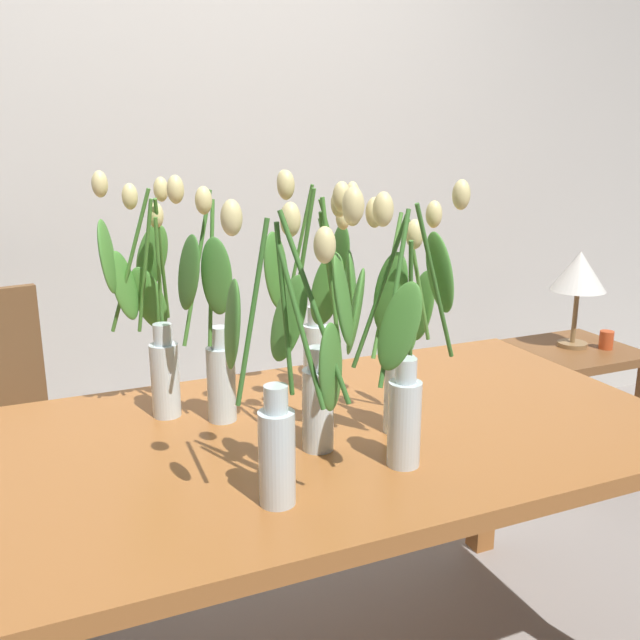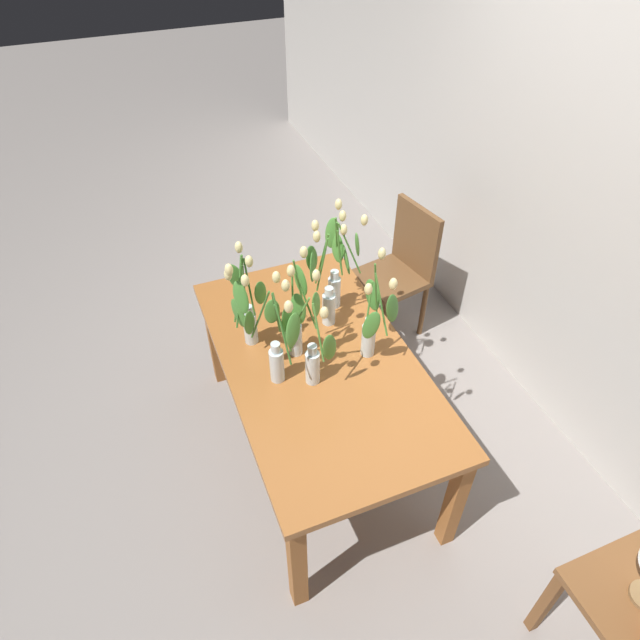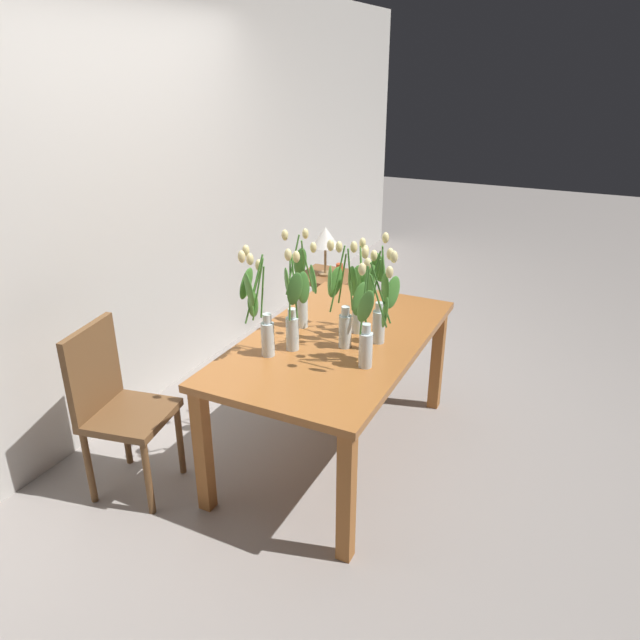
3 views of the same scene
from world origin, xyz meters
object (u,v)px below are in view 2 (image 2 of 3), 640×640
tulip_vase_3 (299,319)px  side_table (630,613)px  tulip_vase_5 (339,266)px  dining_chair (401,265)px  tulip_vase_1 (324,292)px  tulip_vase_0 (373,324)px  tulip_vase_2 (311,354)px  tulip_vase_6 (246,308)px  dining_table (318,371)px  tulip_vase_4 (277,342)px

tulip_vase_3 → side_table: (1.51, 0.80, -0.53)m
tulip_vase_5 → dining_chair: bearing=123.1°
tulip_vase_1 → side_table: (1.68, 0.60, -0.51)m
tulip_vase_0 → tulip_vase_2: 0.34m
tulip_vase_5 → tulip_vase_6: (0.14, -0.54, -0.00)m
tulip_vase_5 → tulip_vase_0: bearing=-1.6°
tulip_vase_2 → dining_chair: bearing=132.6°
dining_table → tulip_vase_5: 0.56m
dining_chair → tulip_vase_3: bearing=-53.7°
tulip_vase_4 → side_table: tulip_vase_4 is taller
tulip_vase_1 → tulip_vase_5: bearing=131.7°
tulip_vase_2 → side_table: bearing=31.7°
tulip_vase_6 → side_table: 2.02m
tulip_vase_4 → tulip_vase_6: (-0.27, -0.06, 0.00)m
dining_table → tulip_vase_0: 0.39m
tulip_vase_5 → side_table: (1.80, 0.47, -0.55)m
tulip_vase_6 → tulip_vase_3: bearing=54.5°
tulip_vase_3 → tulip_vase_6: bearing=-125.5°
tulip_vase_3 → tulip_vase_6: tulip_vase_3 is taller
tulip_vase_4 → tulip_vase_5: tulip_vase_5 is taller
dining_chair → side_table: size_ratio=1.69×
dining_table → tulip_vase_4: (0.04, -0.22, 0.33)m
tulip_vase_0 → dining_chair: size_ratio=0.62×
tulip_vase_2 → tulip_vase_5: (-0.49, 0.34, 0.06)m
dining_table → tulip_vase_6: bearing=-128.8°
tulip_vase_4 → dining_chair: 1.46m
tulip_vase_5 → dining_table: bearing=-35.6°
tulip_vase_0 → tulip_vase_1: tulip_vase_1 is taller
tulip_vase_0 → tulip_vase_5: size_ratio=0.99×
dining_table → tulip_vase_6: size_ratio=2.76×
tulip_vase_3 → side_table: tulip_vase_3 is taller
dining_table → tulip_vase_3: size_ratio=2.71×
tulip_vase_0 → side_table: size_ratio=1.04×
tulip_vase_2 → dining_chair: (-0.90, 0.98, -0.40)m
tulip_vase_4 → tulip_vase_5: bearing=130.6°
tulip_vase_2 → tulip_vase_3: 0.20m
tulip_vase_0 → dining_chair: (-0.85, 0.65, -0.42)m
tulip_vase_4 → dining_table: bearing=101.4°
dining_table → tulip_vase_1: bearing=152.5°
dining_table → side_table: dining_table is taller
tulip_vase_4 → dining_chair: size_ratio=0.62×
side_table → tulip_vase_3: bearing=-152.2°
tulip_vase_3 → dining_table: bearing=42.5°
dining_table → tulip_vase_2: 0.31m
side_table → tulip_vase_1: bearing=-160.4°
dining_chair → side_table: (2.22, -0.17, -0.09)m
tulip_vase_3 → tulip_vase_4: bearing=-52.0°
tulip_vase_4 → tulip_vase_0: bearing=87.3°
tulip_vase_0 → tulip_vase_3: bearing=-113.7°
tulip_vase_5 → tulip_vase_6: tulip_vase_5 is taller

